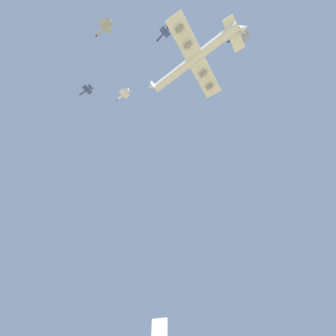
{
  "coord_description": "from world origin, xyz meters",
  "views": [
    {
      "loc": [
        -32.56,
        100.94,
        1.66
      ],
      "look_at": [
        -19.42,
        13.3,
        80.23
      ],
      "focal_mm": 24.41,
      "sensor_mm": 36.0,
      "label": 1
    }
  ],
  "objects_px": {
    "chase_jet_right_wing": "(164,34)",
    "chase_jet_left_wing": "(86,90)",
    "carrier_jet": "(195,59)",
    "chase_jet_lead": "(104,28)",
    "chase_jet_high_escort": "(239,37)",
    "chase_jet_trailing": "(123,95)"
  },
  "relations": [
    {
      "from": "carrier_jet",
      "to": "chase_jet_lead",
      "type": "bearing_deg",
      "value": 51.0
    },
    {
      "from": "carrier_jet",
      "to": "chase_jet_trailing",
      "type": "distance_m",
      "value": 63.01
    },
    {
      "from": "chase_jet_trailing",
      "to": "chase_jet_high_escort",
      "type": "height_order",
      "value": "chase_jet_trailing"
    },
    {
      "from": "chase_jet_right_wing",
      "to": "chase_jet_trailing",
      "type": "height_order",
      "value": "chase_jet_right_wing"
    },
    {
      "from": "chase_jet_right_wing",
      "to": "chase_jet_high_escort",
      "type": "distance_m",
      "value": 59.68
    },
    {
      "from": "chase_jet_right_wing",
      "to": "chase_jet_left_wing",
      "type": "bearing_deg",
      "value": 15.89
    },
    {
      "from": "chase_jet_left_wing",
      "to": "carrier_jet",
      "type": "bearing_deg",
      "value": -166.75
    },
    {
      "from": "carrier_jet",
      "to": "chase_jet_right_wing",
      "type": "bearing_deg",
      "value": 45.12
    },
    {
      "from": "chase_jet_left_wing",
      "to": "chase_jet_high_escort",
      "type": "distance_m",
      "value": 124.26
    },
    {
      "from": "chase_jet_lead",
      "to": "chase_jet_trailing",
      "type": "xyz_separation_m",
      "value": [
        3.4,
        -49.88,
        5.19
      ]
    },
    {
      "from": "chase_jet_trailing",
      "to": "chase_jet_high_escort",
      "type": "distance_m",
      "value": 94.15
    },
    {
      "from": "chase_jet_right_wing",
      "to": "chase_jet_trailing",
      "type": "relative_size",
      "value": 0.97
    },
    {
      "from": "chase_jet_high_escort",
      "to": "chase_jet_lead",
      "type": "bearing_deg",
      "value": 27.12
    },
    {
      "from": "chase_jet_lead",
      "to": "chase_jet_left_wing",
      "type": "height_order",
      "value": "chase_jet_left_wing"
    },
    {
      "from": "carrier_jet",
      "to": "chase_jet_high_escort",
      "type": "distance_m",
      "value": 31.76
    },
    {
      "from": "carrier_jet",
      "to": "chase_jet_lead",
      "type": "distance_m",
      "value": 62.19
    },
    {
      "from": "chase_jet_left_wing",
      "to": "chase_jet_trailing",
      "type": "bearing_deg",
      "value": -148.58
    },
    {
      "from": "chase_jet_left_wing",
      "to": "chase_jet_high_escort",
      "type": "xyz_separation_m",
      "value": [
        -121.26,
        25.83,
        -8.39
      ]
    },
    {
      "from": "chase_jet_lead",
      "to": "chase_jet_left_wing",
      "type": "relative_size",
      "value": 0.97
    },
    {
      "from": "chase_jet_trailing",
      "to": "chase_jet_left_wing",
      "type": "bearing_deg",
      "value": 38.4
    },
    {
      "from": "carrier_jet",
      "to": "chase_jet_left_wing",
      "type": "bearing_deg",
      "value": 13.05
    },
    {
      "from": "chase_jet_right_wing",
      "to": "carrier_jet",
      "type": "bearing_deg",
      "value": -122.79
    }
  ]
}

